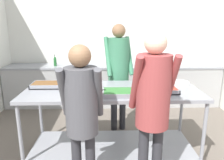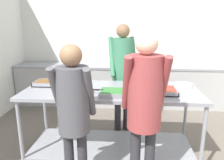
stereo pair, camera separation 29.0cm
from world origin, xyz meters
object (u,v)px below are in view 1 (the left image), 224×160
Objects in this scene: guest_serving_left at (153,99)px; cook_behind_counter at (119,66)px; plate_stack at (181,83)px; water_bottle at (55,61)px; serving_tray_vegetables at (49,85)px; guest_serving_right at (82,107)px; serving_tray_roast at (159,89)px; serving_tray_greens at (122,93)px; sauce_pan at (82,92)px.

guest_serving_left is 1.47m from cook_behind_counter.
water_bottle is (-2.12, 1.72, 0.04)m from plate_stack.
guest_serving_right reaches higher than serving_tray_vegetables.
plate_stack is 0.14× the size of guest_serving_left.
guest_serving_left is (-0.21, -0.63, 0.10)m from serving_tray_roast.
serving_tray_roast is 0.67m from guest_serving_left.
guest_serving_right is at bearing -143.67° from plate_stack.
guest_serving_right is (-0.90, -0.64, 0.03)m from serving_tray_roast.
guest_serving_right is at bearing -144.47° from serving_tray_roast.
serving_tray_greens is 1.89× the size of plate_stack.
cook_behind_counter reaches higher than guest_serving_right.
water_bottle reaches higher than serving_tray_roast.
plate_stack is at bearing 16.49° from sauce_pan.
serving_tray_vegetables is at bearing 144.00° from sauce_pan.
serving_tray_greens is 0.26× the size of cook_behind_counter.
serving_tray_greens is at bearing 118.22° from guest_serving_left.
guest_serving_right reaches higher than serving_tray_roast.
serving_tray_vegetables is 1.04m from guest_serving_right.
serving_tray_roast reaches higher than plate_stack.
serving_tray_greens is 1.87× the size of water_bottle.
sauce_pan reaches higher than plate_stack.
water_bottle is at bearing 107.75° from guest_serving_right.
serving_tray_roast is 0.26× the size of guest_serving_left.
sauce_pan is 0.28× the size of guest_serving_right.
guest_serving_right is (-1.27, -0.94, 0.03)m from plate_stack.
serving_tray_roast is at bearing 15.04° from serving_tray_greens.
serving_tray_greens is at bearing -90.93° from cook_behind_counter.
guest_serving_left is (1.23, -0.88, 0.10)m from serving_tray_vegetables.
guest_serving_left is (-0.59, -0.92, 0.10)m from plate_stack.
serving_tray_vegetables is 1.79m from water_bottle.
serving_tray_greens is 0.27× the size of guest_serving_left.
guest_serving_left is at bearing -61.78° from serving_tray_greens.
serving_tray_roast is 0.95m from cook_behind_counter.
cook_behind_counter reaches higher than guest_serving_left.
plate_stack is (1.33, 0.39, -0.01)m from sauce_pan.
sauce_pan is 1.84× the size of water_bottle.
serving_tray_roast is at bearing 35.53° from guest_serving_right.
serving_tray_vegetables is 1.02× the size of serving_tray_roast.
serving_tray_vegetables is 1.51m from guest_serving_left.
guest_serving_right reaches higher than water_bottle.
serving_tray_greens is at bearing -3.36° from sauce_pan.
guest_serving_right reaches higher than serving_tray_greens.
serving_tray_greens is 2.49m from water_bottle.
guest_serving_left reaches higher than serving_tray_vegetables.
cook_behind_counter is (0.49, 0.92, 0.13)m from sauce_pan.
sauce_pan is 0.48m from serving_tray_greens.
water_bottle is at bearing 130.98° from serving_tray_roast.
water_bottle reaches higher than serving_tray_vegetables.
sauce_pan is 0.26× the size of guest_serving_left.
serving_tray_roast is 0.25× the size of cook_behind_counter.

